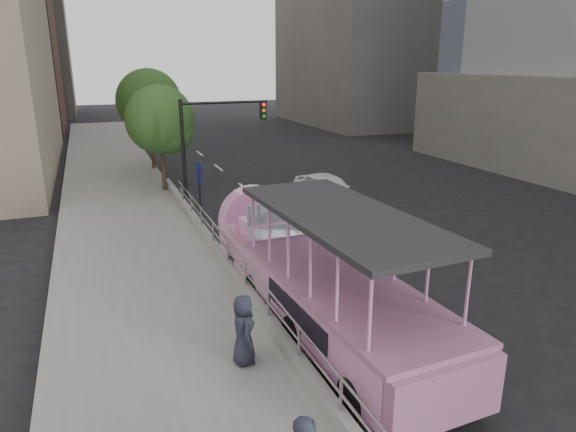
% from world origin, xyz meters
% --- Properties ---
extents(ground, '(160.00, 160.00, 0.00)m').
position_xyz_m(ground, '(0.00, 0.00, 0.00)').
color(ground, black).
extents(sidewalk, '(5.50, 80.00, 0.30)m').
position_xyz_m(sidewalk, '(-5.75, 10.00, 0.15)').
color(sidewalk, gray).
rests_on(sidewalk, ground).
extents(kerb_wall, '(0.24, 30.00, 0.36)m').
position_xyz_m(kerb_wall, '(-3.12, 2.00, 0.48)').
color(kerb_wall, '#A0A09B').
rests_on(kerb_wall, sidewalk).
extents(guardrail, '(0.07, 22.00, 0.71)m').
position_xyz_m(guardrail, '(-3.12, 2.00, 1.14)').
color(guardrail, '#A6A5AA').
rests_on(guardrail, kerb_wall).
extents(duck_boat, '(3.02, 10.50, 3.45)m').
position_xyz_m(duck_boat, '(-1.65, 0.49, 1.28)').
color(duck_boat, black).
rests_on(duck_boat, ground).
extents(car, '(2.24, 4.77, 1.58)m').
position_xyz_m(car, '(3.71, 10.83, 0.79)').
color(car, white).
rests_on(car, ground).
extents(pedestrian_far, '(0.55, 0.82, 1.63)m').
position_xyz_m(pedestrian_far, '(-4.16, -1.28, 1.11)').
color(pedestrian_far, '#262A38').
rests_on(pedestrian_far, sidewalk).
extents(parking_sign, '(0.15, 0.61, 2.75)m').
position_xyz_m(parking_sign, '(-2.73, 10.00, 1.73)').
color(parking_sign, black).
rests_on(parking_sign, ground).
extents(traffic_signal, '(4.20, 0.32, 5.20)m').
position_xyz_m(traffic_signal, '(-1.70, 12.50, 3.50)').
color(traffic_signal, black).
rests_on(traffic_signal, ground).
extents(street_tree_near, '(3.52, 3.52, 5.72)m').
position_xyz_m(street_tree_near, '(-3.30, 15.93, 3.82)').
color(street_tree_near, '#392419').
rests_on(street_tree_near, ground).
extents(street_tree_far, '(3.97, 3.97, 6.45)m').
position_xyz_m(street_tree_far, '(-3.10, 21.93, 4.31)').
color(street_tree_far, '#392419').
rests_on(street_tree_far, ground).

